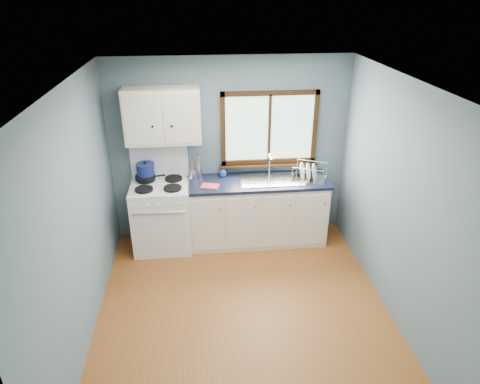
{
  "coord_description": "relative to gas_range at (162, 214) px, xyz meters",
  "views": [
    {
      "loc": [
        -0.42,
        -3.66,
        3.28
      ],
      "look_at": [
        0.05,
        0.9,
        1.05
      ],
      "focal_mm": 32.0,
      "sensor_mm": 36.0,
      "label": 1
    }
  ],
  "objects": [
    {
      "name": "stockpot",
      "position": [
        -0.18,
        0.16,
        0.57
      ],
      "size": [
        0.26,
        0.26,
        0.24
      ],
      "rotation": [
        0.0,
        0.0,
        0.06
      ],
      "color": "navy",
      "rests_on": "gas_range"
    },
    {
      "name": "countertop",
      "position": [
        1.31,
        0.02,
        0.41
      ],
      "size": [
        1.89,
        0.64,
        0.04
      ],
      "primitive_type": "cube",
      "color": "black",
      "rests_on": "base_cabinets"
    },
    {
      "name": "upper_cabinets",
      "position": [
        0.1,
        0.15,
        1.31
      ],
      "size": [
        0.95,
        0.35,
        0.7
      ],
      "color": "#F3E6C7",
      "rests_on": "wall_back"
    },
    {
      "name": "utensil_crock",
      "position": [
        0.44,
        0.16,
        0.5
      ],
      "size": [
        0.12,
        0.12,
        0.35
      ],
      "rotation": [
        0.0,
        0.0,
        0.07
      ],
      "color": "silver",
      "rests_on": "countertop"
    },
    {
      "name": "ceiling",
      "position": [
        0.95,
        -1.47,
        2.02
      ],
      "size": [
        3.2,
        3.6,
        0.02
      ],
      "primitive_type": "cube",
      "color": "white",
      "rests_on": "wall_back"
    },
    {
      "name": "thermos",
      "position": [
        0.52,
        0.21,
        0.59
      ],
      "size": [
        0.08,
        0.08,
        0.33
      ],
      "primitive_type": "cylinder",
      "rotation": [
        0.0,
        0.0,
        -0.04
      ],
      "color": "silver",
      "rests_on": "countertop"
    },
    {
      "name": "dish_rack",
      "position": [
        1.99,
        -0.0,
        0.49
      ],
      "size": [
        0.53,
        0.48,
        0.22
      ],
      "rotation": [
        0.0,
        0.0,
        -0.43
      ],
      "color": "silver",
      "rests_on": "countertop"
    },
    {
      "name": "wall_left",
      "position": [
        -0.66,
        -1.47,
        0.76
      ],
      "size": [
        0.02,
        3.6,
        2.5
      ],
      "primitive_type": "cube",
      "color": "slate",
      "rests_on": "ground"
    },
    {
      "name": "window",
      "position": [
        1.48,
        0.3,
        0.98
      ],
      "size": [
        1.36,
        0.1,
        1.03
      ],
      "color": "#9EC6A8",
      "rests_on": "wall_back"
    },
    {
      "name": "floor",
      "position": [
        0.95,
        -1.47,
        -0.5
      ],
      "size": [
        3.2,
        3.6,
        0.02
      ],
      "primitive_type": "cube",
      "color": "brown",
      "rests_on": "ground"
    },
    {
      "name": "gas_range",
      "position": [
        0.0,
        0.0,
        0.0
      ],
      "size": [
        0.76,
        0.69,
        1.36
      ],
      "color": "white",
      "rests_on": "floor"
    },
    {
      "name": "wall_front",
      "position": [
        0.95,
        -3.28,
        0.76
      ],
      "size": [
        3.2,
        0.02,
        2.5
      ],
      "primitive_type": "cube",
      "color": "slate",
      "rests_on": "ground"
    },
    {
      "name": "dish_towel",
      "position": [
        0.66,
        -0.11,
        0.43
      ],
      "size": [
        0.26,
        0.22,
        0.02
      ],
      "primitive_type": "cube",
      "rotation": [
        0.0,
        0.0,
        -0.28
      ],
      "color": "#D74937",
      "rests_on": "countertop"
    },
    {
      "name": "soap_bottle",
      "position": [
        0.85,
        0.17,
        0.55
      ],
      "size": [
        0.1,
        0.1,
        0.24
      ],
      "primitive_type": "imported",
      "rotation": [
        0.0,
        0.0,
        0.09
      ],
      "color": "#2049A1",
      "rests_on": "countertop"
    },
    {
      "name": "sink",
      "position": [
        1.49,
        0.02,
        0.37
      ],
      "size": [
        0.84,
        0.46,
        0.44
      ],
      "color": "silver",
      "rests_on": "countertop"
    },
    {
      "name": "wall_back",
      "position": [
        0.95,
        0.34,
        0.76
      ],
      "size": [
        3.2,
        0.02,
        2.5
      ],
      "primitive_type": "cube",
      "color": "slate",
      "rests_on": "ground"
    },
    {
      "name": "skillet",
      "position": [
        -0.18,
        0.13,
        0.49
      ],
      "size": [
        0.41,
        0.3,
        0.05
      ],
      "rotation": [
        0.0,
        0.0,
        0.17
      ],
      "color": "black",
      "rests_on": "gas_range"
    },
    {
      "name": "base_cabinets",
      "position": [
        1.31,
        0.02,
        -0.08
      ],
      "size": [
        1.85,
        0.6,
        0.88
      ],
      "color": "#F3E6C7",
      "rests_on": "floor"
    },
    {
      "name": "wall_right",
      "position": [
        2.56,
        -1.47,
        0.76
      ],
      "size": [
        0.02,
        3.6,
        2.5
      ],
      "primitive_type": "cube",
      "color": "slate",
      "rests_on": "ground"
    }
  ]
}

